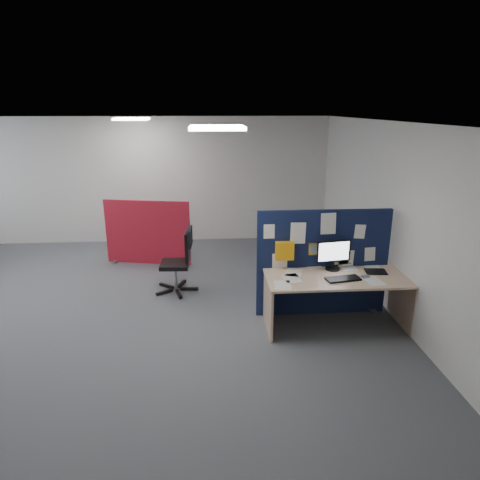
{
  "coord_description": "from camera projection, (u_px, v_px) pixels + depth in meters",
  "views": [
    {
      "loc": [
        1.89,
        -5.83,
        2.89
      ],
      "look_at": [
        2.34,
        0.2,
        1.0
      ],
      "focal_mm": 32.0,
      "sensor_mm": 36.0,
      "label": 1
    }
  ],
  "objects": [
    {
      "name": "mouse",
      "position": [
        365.0,
        277.0,
        5.64
      ],
      "size": [
        0.11,
        0.09,
        0.03
      ],
      "primitive_type": "cube",
      "rotation": [
        0.0,
        0.0,
        0.31
      ],
      "color": "gray",
      "rests_on": "main_desk"
    },
    {
      "name": "red_divider",
      "position": [
        148.0,
        233.0,
        8.08
      ],
      "size": [
        1.62,
        0.38,
        1.23
      ],
      "rotation": [
        0.0,
        0.0,
        -0.2
      ],
      "color": "maroon",
      "rests_on": "floor"
    },
    {
      "name": "desk_papers",
      "position": [
        328.0,
        275.0,
        5.73
      ],
      "size": [
        1.61,
        0.87,
        0.0
      ],
      "color": "white",
      "rests_on": "main_desk"
    },
    {
      "name": "monitor_main",
      "position": [
        334.0,
        254.0,
        5.86
      ],
      "size": [
        0.48,
        0.2,
        0.42
      ],
      "rotation": [
        0.0,
        0.0,
        0.15
      ],
      "color": "black",
      "rests_on": "main_desk"
    },
    {
      "name": "wall_back",
      "position": [
        121.0,
        181.0,
        9.21
      ],
      "size": [
        9.0,
        0.02,
        2.7
      ],
      "primitive_type": "cube",
      "color": "silver",
      "rests_on": "floor"
    },
    {
      "name": "navy_divider",
      "position": [
        321.0,
        263.0,
        6.04
      ],
      "size": [
        1.87,
        0.3,
        1.55
      ],
      "color": "black",
      "rests_on": "floor"
    },
    {
      "name": "ceiling_lights",
      "position": [
        98.0,
        123.0,
        6.14
      ],
      "size": [
        4.1,
        4.1,
        0.04
      ],
      "color": "white",
      "rests_on": "ceiling"
    },
    {
      "name": "main_desk",
      "position": [
        336.0,
        286.0,
        5.78
      ],
      "size": [
        1.91,
        0.85,
        0.73
      ],
      "color": "#D2A886",
      "rests_on": "floor"
    },
    {
      "name": "ceiling",
      "position": [
        59.0,
        122.0,
        5.47
      ],
      "size": [
        9.0,
        7.0,
        0.02
      ],
      "primitive_type": "cube",
      "color": "white",
      "rests_on": "wall_back"
    },
    {
      "name": "wall_right",
      "position": [
        389.0,
        218.0,
        6.19
      ],
      "size": [
        0.02,
        7.0,
        2.7
      ],
      "primitive_type": "cube",
      "color": "silver",
      "rests_on": "floor"
    },
    {
      "name": "floor",
      "position": [
        82.0,
        312.0,
        6.28
      ],
      "size": [
        9.0,
        9.0,
        0.0
      ],
      "primitive_type": "plane",
      "color": "#53565B",
      "rests_on": "ground"
    },
    {
      "name": "office_chair",
      "position": [
        181.0,
        257.0,
        6.83
      ],
      "size": [
        0.67,
        0.7,
        1.05
      ],
      "rotation": [
        0.0,
        0.0,
        -0.05
      ],
      "color": "black",
      "rests_on": "floor"
    },
    {
      "name": "keyboard",
      "position": [
        343.0,
        279.0,
        5.58
      ],
      "size": [
        0.47,
        0.25,
        0.02
      ],
      "primitive_type": "cube",
      "rotation": [
        0.0,
        0.0,
        0.17
      ],
      "color": "black",
      "rests_on": "main_desk"
    },
    {
      "name": "paper_tray",
      "position": [
        376.0,
        272.0,
        5.83
      ],
      "size": [
        0.31,
        0.26,
        0.01
      ],
      "primitive_type": "cube",
      "rotation": [
        0.0,
        0.0,
        -0.13
      ],
      "color": "black",
      "rests_on": "main_desk"
    }
  ]
}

